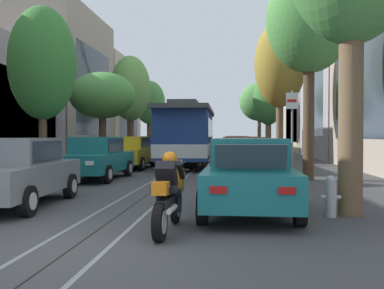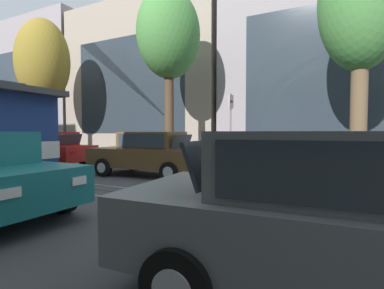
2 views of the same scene
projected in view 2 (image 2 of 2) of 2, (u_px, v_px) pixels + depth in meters
building_facade_right at (106, 91)px, 21.16m from camera, size 5.52×45.16×10.58m
parked_car_grey_near_left at (348, 217)px, 2.56m from camera, size 2.14×4.42×1.58m
parked_car_teal_near_right at (360, 162)px, 7.15m from camera, size 2.03×4.37×1.58m
parked_car_brown_second_right at (150, 153)px, 10.16m from camera, size 2.12×4.41×1.58m
parked_car_red_mid_right at (49, 149)px, 12.75m from camera, size 2.10×4.41×1.58m
street_tree_kerb_right_near at (362, 3)px, 8.74m from camera, size 2.80×2.55×7.88m
street_tree_kerb_right_second at (169, 36)px, 12.34m from camera, size 3.14×2.66×7.82m
street_tree_kerb_right_mid at (43, 62)px, 15.91m from camera, size 2.81×3.04×7.95m
pedestrian_on_right_pavement at (327, 149)px, 11.42m from camera, size 0.55×0.40×1.57m
fire_hydrant at (367, 170)px, 8.48m from camera, size 0.40×0.22×0.84m
street_sign_post at (231, 125)px, 10.14m from camera, size 0.36×0.08×2.97m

